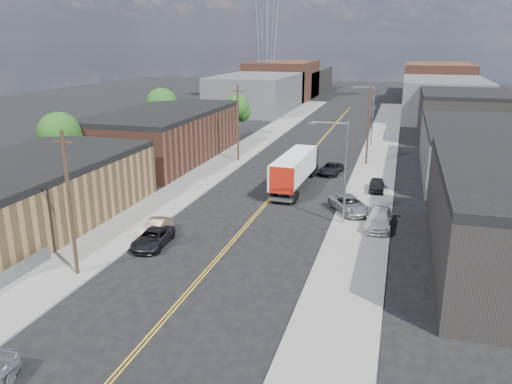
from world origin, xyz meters
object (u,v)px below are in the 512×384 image
Objects in this scene: car_right_lot_b at (379,219)px; car_ahead_truck at (331,169)px; car_right_lot_a at (350,204)px; car_left_c at (153,238)px; car_right_lot_c at (377,185)px; semi_truck at (297,167)px; car_left_b at (156,228)px.

car_ahead_truck is (-6.50, 17.24, -0.26)m from car_right_lot_b.
car_right_lot_b is (2.80, -3.24, 0.02)m from car_right_lot_a.
car_left_c is at bearing -150.08° from car_right_lot_b.
car_left_c is at bearing -103.47° from car_ahead_truck.
car_right_lot_a is at bearing 132.97° from car_right_lot_b.
car_right_lot_c is (2.00, 7.70, -0.08)m from car_right_lot_a.
semi_truck is 14.59m from car_right_lot_b.
car_right_lot_a reaches higher than car_left_c.
car_left_b is 0.77× the size of car_right_lot_a.
semi_truck reaches higher than car_left_b.
semi_truck is 21.12m from car_left_c.
car_ahead_truck is at bearing 63.49° from car_left_b.
car_left_c is at bearing -70.95° from car_left_b.
car_right_lot_b is 1.35× the size of car_right_lot_c.
semi_truck is 2.73× the size of car_right_lot_a.
semi_truck is 19.56m from car_left_b.
car_ahead_truck is at bearing 66.99° from semi_truck.
car_ahead_truck is (10.90, 24.00, -0.03)m from car_left_b.
semi_truck is at bearing 99.73° from car_right_lot_a.
car_right_lot_c reaches higher than car_left_c.
car_right_lot_b reaches higher than car_left_c.
car_left_b is at bearing 105.86° from car_left_c.
car_right_lot_a is at bearing -47.22° from semi_truck.
car_right_lot_b is at bearing 22.52° from car_left_c.
car_right_lot_c is at bearing 44.77° from car_left_b.
car_right_lot_a reaches higher than car_right_lot_c.
car_right_lot_b is at bearing 19.15° from car_left_b.
car_right_lot_c reaches higher than car_ahead_truck.
car_left_c is 0.90× the size of car_right_lot_a.
car_left_b is 1.06× the size of car_right_lot_c.
car_ahead_truck is (10.13, 26.00, -0.02)m from car_left_c.
car_ahead_truck is (2.94, 6.19, -1.49)m from semi_truck.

